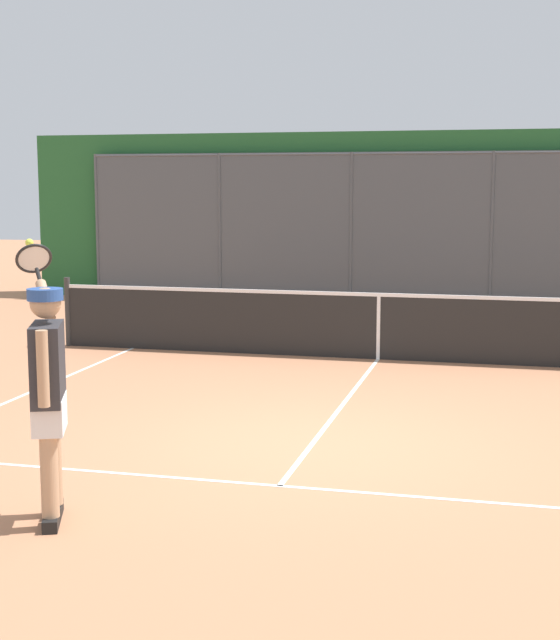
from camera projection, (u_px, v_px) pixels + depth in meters
ground_plane at (312, 444)px, 9.05m from camera, size 60.00×60.00×0.00m
court_line_markings at (274, 493)px, 7.59m from camera, size 7.62×10.73×0.01m
fence_backdrop at (423, 219)px, 19.51m from camera, size 17.17×1.37×3.58m
tennis_net at (379, 325)px, 13.36m from camera, size 9.79×0.09×1.07m
tennis_player at (48, 384)px, 6.82m from camera, size 0.86×1.26×2.05m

